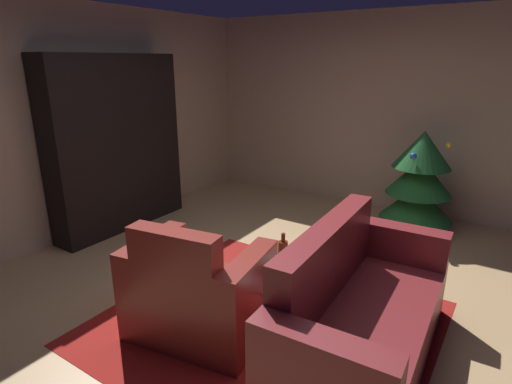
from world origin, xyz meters
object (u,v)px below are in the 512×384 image
object	(u,v)px
coffee_table	(284,280)
bookshelf_unit	(124,145)
armchair_red	(197,294)
book_stack_on_table	(285,270)
decorated_tree	(419,180)
couch_red	(359,317)
bottle_on_table	(283,252)

from	to	relation	value
coffee_table	bookshelf_unit	bearing A→B (deg)	164.10
armchair_red	book_stack_on_table	bearing A→B (deg)	44.22
bookshelf_unit	coffee_table	distance (m)	2.85
book_stack_on_table	decorated_tree	world-z (taller)	decorated_tree
bookshelf_unit	armchair_red	xyz separation A→B (m)	(2.20, -1.23, -0.68)
couch_red	book_stack_on_table	distance (m)	0.65
couch_red	bottle_on_table	xyz separation A→B (m)	(-0.73, 0.22, 0.20)
coffee_table	decorated_tree	xyz separation A→B (m)	(0.41, 2.53, 0.26)
armchair_red	decorated_tree	bearing A→B (deg)	73.57
coffee_table	couch_red	bearing A→B (deg)	-6.51
bookshelf_unit	coffee_table	world-z (taller)	bookshelf_unit
armchair_red	decorated_tree	distance (m)	3.14
armchair_red	couch_red	bearing A→B (deg)	19.89
armchair_red	coffee_table	size ratio (longest dim) A/B	1.73
bottle_on_table	bookshelf_unit	bearing A→B (deg)	166.53
bookshelf_unit	coffee_table	xyz separation A→B (m)	(2.67, -0.76, -0.64)
armchair_red	book_stack_on_table	world-z (taller)	armchair_red
couch_red	coffee_table	world-z (taller)	couch_red
couch_red	decorated_tree	bearing A→B (deg)	94.92
book_stack_on_table	decorated_tree	distance (m)	2.57
coffee_table	bottle_on_table	xyz separation A→B (m)	(-0.09, 0.14, 0.15)
armchair_red	couch_red	distance (m)	1.18
decorated_tree	bookshelf_unit	bearing A→B (deg)	-150.19
coffee_table	book_stack_on_table	distance (m)	0.09
armchair_red	bottle_on_table	size ratio (longest dim) A/B	3.97
bottle_on_table	decorated_tree	world-z (taller)	decorated_tree
bookshelf_unit	book_stack_on_table	size ratio (longest dim) A/B	8.61
armchair_red	bookshelf_unit	bearing A→B (deg)	150.66
book_stack_on_table	bottle_on_table	bearing A→B (deg)	124.30
bookshelf_unit	book_stack_on_table	bearing A→B (deg)	-15.93
bottle_on_table	decorated_tree	xyz separation A→B (m)	(0.50, 2.38, 0.10)
book_stack_on_table	bottle_on_table	xyz separation A→B (m)	(-0.10, 0.15, 0.06)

